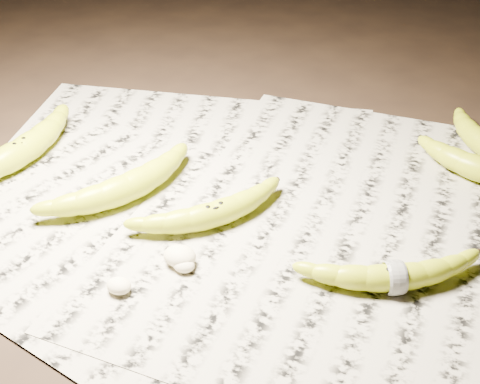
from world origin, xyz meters
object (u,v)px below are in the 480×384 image
(banana_left_b, at_px, (127,185))
(banana_center, at_px, (214,212))
(banana_taped, at_px, (395,275))
(banana_left_a, at_px, (20,150))

(banana_left_b, distance_m, banana_center, 0.13)
(banana_left_b, distance_m, banana_taped, 0.37)
(banana_center, distance_m, banana_taped, 0.24)
(banana_left_a, distance_m, banana_taped, 0.55)
(banana_left_b, xyz_separation_m, banana_center, (0.13, -0.01, -0.00))
(banana_left_a, distance_m, banana_center, 0.32)
(banana_left_a, bearing_deg, banana_taped, -87.70)
(banana_left_a, relative_size, banana_center, 1.26)
(banana_left_a, height_order, banana_center, banana_left_a)
(banana_center, relative_size, banana_taped, 0.97)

